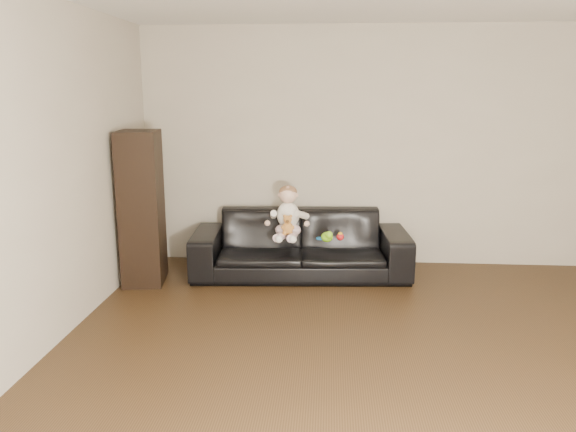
# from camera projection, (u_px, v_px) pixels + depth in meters

# --- Properties ---
(floor) EXTENTS (5.50, 5.50, 0.00)m
(floor) POSITION_uv_depth(u_px,v_px,m) (390.00, 383.00, 3.75)
(floor) COLOR #3A2714
(floor) RESTS_ON ground
(wall_back) EXTENTS (5.00, 0.00, 5.00)m
(wall_back) POSITION_uv_depth(u_px,v_px,m) (369.00, 148.00, 6.14)
(wall_back) COLOR #B4AB98
(wall_back) RESTS_ON ground
(wall_left) EXTENTS (0.00, 5.50, 5.50)m
(wall_left) POSITION_uv_depth(u_px,v_px,m) (10.00, 186.00, 3.64)
(wall_left) COLOR #B4AB98
(wall_left) RESTS_ON ground
(sofa) EXTENTS (2.30, 1.02, 0.66)m
(sofa) POSITION_uv_depth(u_px,v_px,m) (300.00, 244.00, 5.92)
(sofa) COLOR black
(sofa) RESTS_ON floor
(cabinet) EXTENTS (0.46, 0.58, 1.53)m
(cabinet) POSITION_uv_depth(u_px,v_px,m) (142.00, 208.00, 5.59)
(cabinet) COLOR black
(cabinet) RESTS_ON floor
(shelf_item) EXTENTS (0.21, 0.27, 0.28)m
(shelf_item) POSITION_uv_depth(u_px,v_px,m) (142.00, 174.00, 5.51)
(shelf_item) COLOR silver
(shelf_item) RESTS_ON cabinet
(baby) EXTENTS (0.40, 0.48, 0.54)m
(baby) POSITION_uv_depth(u_px,v_px,m) (288.00, 215.00, 5.73)
(baby) COLOR silver
(baby) RESTS_ON sofa
(teddy_bear) EXTENTS (0.12, 0.12, 0.20)m
(teddy_bear) POSITION_uv_depth(u_px,v_px,m) (288.00, 225.00, 5.59)
(teddy_bear) COLOR #BF7E36
(teddy_bear) RESTS_ON sofa
(toy_green) EXTENTS (0.12, 0.15, 0.10)m
(toy_green) POSITION_uv_depth(u_px,v_px,m) (327.00, 237.00, 5.59)
(toy_green) COLOR #7FD819
(toy_green) RESTS_ON sofa
(toy_rattle) EXTENTS (0.10, 0.10, 0.08)m
(toy_rattle) POSITION_uv_depth(u_px,v_px,m) (340.00, 237.00, 5.65)
(toy_rattle) COLOR red
(toy_rattle) RESTS_ON sofa
(toy_blue_disc) EXTENTS (0.10, 0.10, 0.01)m
(toy_blue_disc) POSITION_uv_depth(u_px,v_px,m) (321.00, 238.00, 5.71)
(toy_blue_disc) COLOR blue
(toy_blue_disc) RESTS_ON sofa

